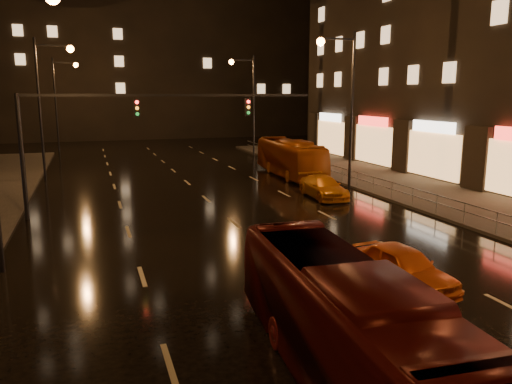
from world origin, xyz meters
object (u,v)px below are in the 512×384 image
at_px(taxi_near, 402,267).
at_px(taxi_far, 323,187).
at_px(bus_curb, 290,158).
at_px(bus_red, 349,327).

height_order(taxi_near, taxi_far, taxi_near).
distance_m(bus_curb, taxi_near, 22.70).
bearing_deg(taxi_near, bus_red, -141.59).
bearing_deg(taxi_near, bus_curb, 70.36).
relative_size(bus_curb, taxi_near, 2.47).
height_order(bus_curb, taxi_near, bus_curb).
bearing_deg(bus_curb, taxi_far, -95.52).
relative_size(bus_curb, taxi_far, 2.24).
xyz_separation_m(bus_red, taxi_far, (8.33, 18.17, -0.68)).
bearing_deg(bus_red, bus_curb, 73.74).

